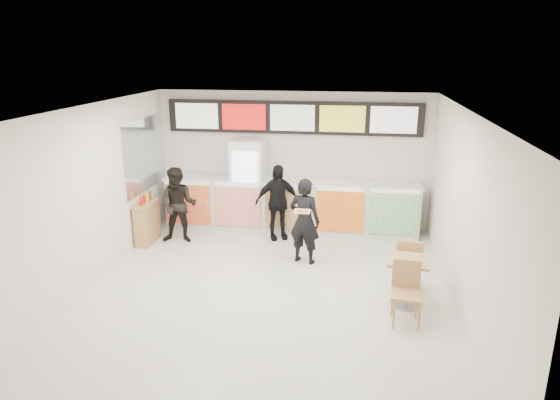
% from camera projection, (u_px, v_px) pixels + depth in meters
% --- Properties ---
extents(floor, '(7.00, 7.00, 0.00)m').
position_uv_depth(floor, '(265.00, 294.00, 8.18)').
color(floor, beige).
rests_on(floor, ground).
extents(ceiling, '(7.00, 7.00, 0.00)m').
position_uv_depth(ceiling, '(263.00, 110.00, 7.31)').
color(ceiling, white).
rests_on(ceiling, wall_back).
extents(wall_back, '(6.00, 0.00, 6.00)m').
position_uv_depth(wall_back, '(293.00, 160.00, 11.06)').
color(wall_back, silver).
rests_on(wall_back, floor).
extents(wall_left, '(0.00, 7.00, 7.00)m').
position_uv_depth(wall_left, '(85.00, 199.00, 8.18)').
color(wall_left, silver).
rests_on(wall_left, floor).
extents(wall_right, '(0.00, 7.00, 7.00)m').
position_uv_depth(wall_right, '(465.00, 217.00, 7.31)').
color(wall_right, silver).
rests_on(wall_right, floor).
extents(service_counter, '(5.56, 0.77, 1.14)m').
position_uv_depth(service_counter, '(290.00, 205.00, 10.94)').
color(service_counter, silver).
rests_on(service_counter, floor).
extents(menu_board, '(5.50, 0.14, 0.70)m').
position_uv_depth(menu_board, '(293.00, 118.00, 10.70)').
color(menu_board, black).
rests_on(menu_board, wall_back).
extents(drinks_fridge, '(0.70, 0.67, 2.00)m').
position_uv_depth(drinks_fridge, '(248.00, 185.00, 10.97)').
color(drinks_fridge, white).
rests_on(drinks_fridge, floor).
extents(mirror_panel, '(0.01, 2.00, 1.50)m').
position_uv_depth(mirror_panel, '(145.00, 154.00, 10.43)').
color(mirror_panel, '#B2B7BF').
rests_on(mirror_panel, wall_left).
extents(customer_main, '(0.68, 0.54, 1.63)m').
position_uv_depth(customer_main, '(305.00, 221.00, 9.21)').
color(customer_main, black).
rests_on(customer_main, floor).
extents(customer_left, '(0.83, 0.68, 1.58)m').
position_uv_depth(customer_left, '(179.00, 205.00, 10.21)').
color(customer_left, black).
rests_on(customer_left, floor).
extents(customer_mid, '(1.02, 0.74, 1.60)m').
position_uv_depth(customer_mid, '(277.00, 202.00, 10.39)').
color(customer_mid, black).
rests_on(customer_mid, floor).
extents(pizza_slice, '(0.36, 0.36, 0.02)m').
position_uv_depth(pizza_slice, '(302.00, 211.00, 8.69)').
color(pizza_slice, beige).
rests_on(pizza_slice, customer_main).
extents(cafe_table, '(0.68, 1.61, 0.92)m').
position_uv_depth(cafe_table, '(407.00, 273.00, 7.70)').
color(cafe_table, tan).
rests_on(cafe_table, floor).
extents(condiment_ledge, '(0.31, 0.77, 1.02)m').
position_uv_depth(condiment_ledge, '(147.00, 222.00, 10.27)').
color(condiment_ledge, tan).
rests_on(condiment_ledge, floor).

